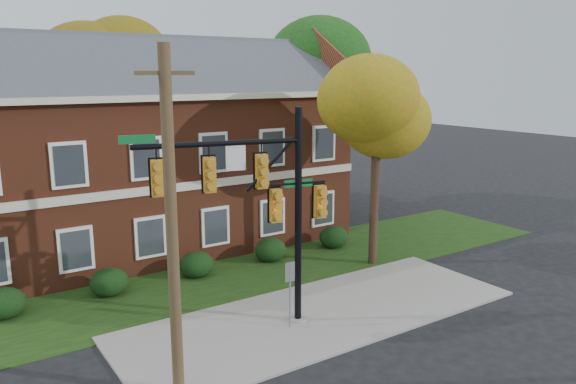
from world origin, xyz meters
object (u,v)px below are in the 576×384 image
hedge_center (197,265)px  tree_near_right (384,108)px  tree_right_rear (329,72)px  sign_post (290,284)px  hedge_right (270,250)px  hedge_left (109,282)px  traffic_signal (260,196)px  utility_pole (172,227)px  hedge_far_right (334,237)px  hedge_far_left (4,303)px  apartment_building (145,141)px  tree_far_rear (117,59)px

hedge_center → tree_near_right: size_ratio=0.16×
tree_right_rear → sign_post: size_ratio=4.71×
hedge_right → tree_near_right: size_ratio=0.16×
hedge_left → traffic_signal: bearing=-59.1°
tree_near_right → utility_pole: 12.28m
hedge_far_right → tree_right_rear: tree_right_rear is taller
hedge_far_left → tree_near_right: tree_near_right is taller
apartment_building → tree_right_rear: size_ratio=1.77×
apartment_building → tree_near_right: bearing=-48.2°
hedge_far_right → hedge_center: bearing=180.0°
hedge_far_left → traffic_signal: size_ratio=0.20×
sign_post → tree_right_rear: bearing=54.6°
tree_right_rear → utility_pole: 20.74m
tree_near_right → traffic_signal: tree_near_right is taller
traffic_signal → sign_post: traffic_signal is taller
hedge_right → tree_right_rear: size_ratio=0.13×
hedge_left → hedge_center: 3.50m
tree_near_right → tree_right_rear: 9.94m
tree_right_rear → utility_pole: (-15.24, -13.58, -3.69)m
hedge_left → tree_right_rear: size_ratio=0.13×
apartment_building → hedge_center: (0.00, -5.25, -4.46)m
apartment_building → traffic_signal: 10.72m
apartment_building → hedge_left: size_ratio=13.43×
sign_post → traffic_signal: bearing=149.9°
apartment_building → utility_pole: 13.33m
tree_far_rear → utility_pole: tree_far_rear is taller
sign_post → utility_pole: bearing=-155.2°
hedge_far_left → tree_near_right: 15.75m
hedge_far_left → hedge_far_right: size_ratio=1.00×
hedge_left → tree_right_rear: (14.81, 6.11, 7.60)m
hedge_left → hedge_center: size_ratio=1.00×
hedge_far_left → traffic_signal: traffic_signal is taller
sign_post → hedge_far_right: bearing=49.0°
hedge_far_right → tree_right_rear: bearing=54.8°
apartment_building → tree_right_rear: (11.31, 0.86, 3.13)m
tree_right_rear → hedge_far_right: bearing=-125.2°
hedge_center → tree_far_rear: 15.57m
apartment_building → sign_post: 11.77m
traffic_signal → utility_pole: size_ratio=0.81×
hedge_center → hedge_far_right: same height
hedge_far_left → hedge_center: 7.00m
hedge_far_left → tree_right_rear: (18.31, 6.11, 7.60)m
tree_far_rear → hedge_right: bearing=-80.6°
tree_far_rear → hedge_far_left: bearing=-122.5°
hedge_right → utility_pole: utility_pole is taller
tree_right_rear → sign_post: 17.52m
apartment_building → tree_near_right: 10.97m
tree_near_right → hedge_far_right: bearing=94.5°
hedge_center → traffic_signal: traffic_signal is taller
hedge_center → hedge_far_left: bearing=180.0°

